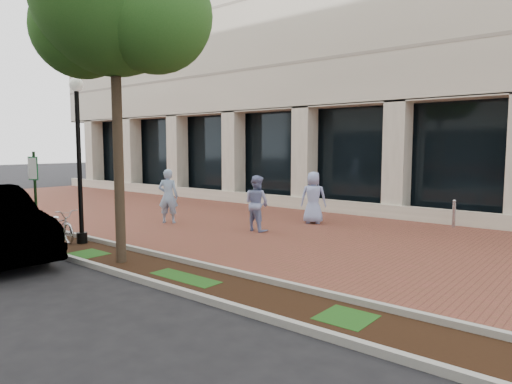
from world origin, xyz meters
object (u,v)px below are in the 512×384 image
Objects in this scene: parking_sign at (34,185)px; locked_bicycle at (61,225)px; bollard at (454,213)px; pedestrian_left at (168,196)px; pedestrian_mid at (257,203)px; lamppost at (79,151)px; street_tree at (116,6)px; pedestrian_right at (313,198)px.

locked_bicycle is at bearing 55.72° from parking_sign.
bollard is at bearing -33.83° from locked_bicycle.
pedestrian_left reaches higher than locked_bicycle.
bollard is at bearing -130.71° from pedestrian_mid.
locked_bicycle is at bearing -166.18° from lamppost.
pedestrian_left is at bearing 18.13° from pedestrian_mid.
lamppost is 5.28m from pedestrian_mid.
lamppost is at bearing 22.38° from parking_sign.
street_tree is at bearing 96.13° from pedestrian_mid.
bollard reaches higher than locked_bicycle.
pedestrian_right is at bearing -100.33° from pedestrian_mid.
pedestrian_right is at bearing 86.05° from street_tree.
lamppost is at bearing 37.31° from pedestrian_right.
parking_sign is 8.46m from pedestrian_right.
parking_sign reaches higher than locked_bicycle.
locked_bicycle is at bearing -130.73° from bollard.
street_tree reaches higher than pedestrian_left.
lamppost is 11.44m from bollard.
street_tree reaches higher than lamppost.
pedestrian_left is 1.07× the size of pedestrian_mid.
locked_bicycle is (0.18, 0.58, -1.12)m from parking_sign.
pedestrian_mid is 6.36m from bollard.
lamppost is (0.94, 0.76, 0.90)m from parking_sign.
locked_bicycle is 7.85m from pedestrian_right.
parking_sign is 1.34× the size of pedestrian_left.
street_tree is 4.25× the size of pedestrian_right.
street_tree is at bearing -88.19° from locked_bicycle.
pedestrian_mid is at bearing -135.45° from bollard.
pedestrian_left reaches higher than pedestrian_right.
street_tree is 4.41× the size of locked_bicycle.
pedestrian_right is at bearing -22.50° from locked_bicycle.
bollard is at bearing -178.54° from pedestrian_right.
pedestrian_mid is (2.48, 4.37, -1.61)m from lamppost.
parking_sign reaches higher than bollard.
locked_bicycle is 0.99× the size of pedestrian_mid.
street_tree is 8.55m from pedestrian_right.
parking_sign is at bearing 169.43° from locked_bicycle.
pedestrian_right reaches higher than locked_bicycle.
street_tree reaches higher than bollard.
pedestrian_right is (0.49, 7.13, -4.69)m from street_tree.
locked_bicycle is 11.89m from bollard.
locked_bicycle is 3.82m from pedestrian_left.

